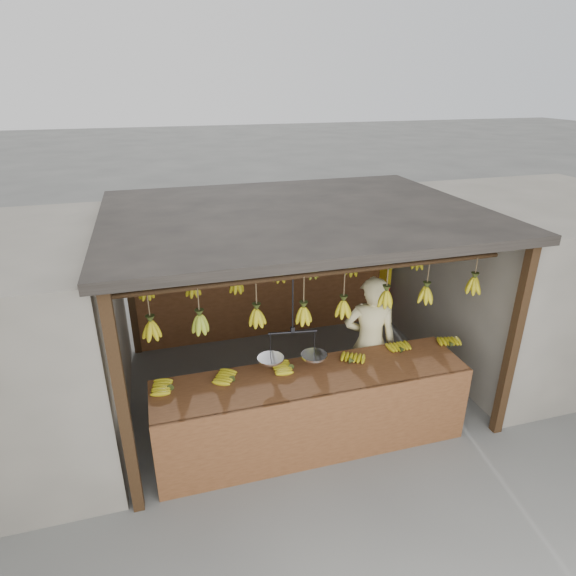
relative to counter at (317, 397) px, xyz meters
name	(u,v)px	position (x,y,z in m)	size (l,w,h in m)	color
ground	(294,386)	(0.12, 1.22, -0.70)	(80.00, 80.00, 0.00)	#5B5B57
stall	(287,237)	(0.12, 1.55, 1.27)	(4.30, 3.30, 2.40)	black
neighbor_right	(535,278)	(3.72, 1.22, 0.45)	(3.00, 3.00, 2.30)	slate
counter	(317,397)	(0.00, 0.00, 0.00)	(3.53, 0.77, 0.96)	brown
hanging_bananas	(294,273)	(0.12, 1.23, 0.92)	(3.64, 2.23, 0.40)	#B5A613
balance_scale	(293,353)	(-0.20, 0.22, 0.44)	(0.73, 0.34, 0.92)	black
vendor	(369,343)	(0.88, 0.62, 0.16)	(0.63, 0.41, 1.72)	beige
bag_bundles	(386,266)	(2.06, 2.57, 0.31)	(0.08, 0.26, 1.22)	#1426BF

